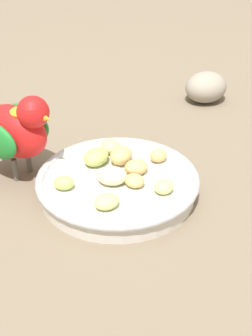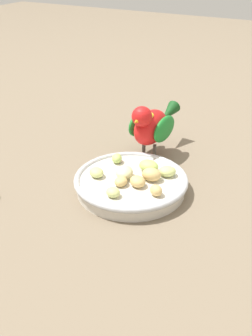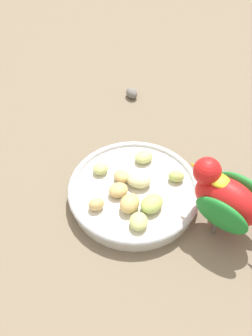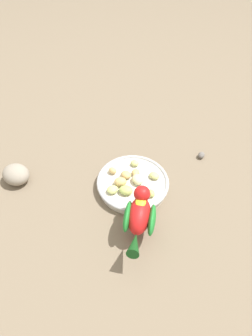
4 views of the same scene
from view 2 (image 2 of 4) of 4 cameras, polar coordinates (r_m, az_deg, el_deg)
name	(u,v)px [view 2 (image 2 of 4)]	position (r m, az deg, el deg)	size (l,w,h in m)	color
ground_plane	(131,190)	(0.80, 0.67, -3.12)	(4.00, 4.00, 0.00)	#756651
feeding_bowl	(129,182)	(0.79, 0.44, -1.92)	(0.22, 0.22, 0.03)	beige
apple_piece_0	(121,182)	(0.76, -0.72, -1.88)	(0.03, 0.02, 0.02)	tan
apple_piece_1	(138,181)	(0.76, 1.61, -1.86)	(0.03, 0.03, 0.02)	tan
apple_piece_2	(125,171)	(0.79, -0.09, -0.48)	(0.04, 0.03, 0.02)	beige
apple_piece_3	(149,166)	(0.81, 3.15, 0.28)	(0.04, 0.03, 0.02)	#B2CC66
apple_piece_4	(156,190)	(0.74, 4.18, -3.11)	(0.03, 0.02, 0.02)	tan
apple_piece_5	(115,193)	(0.73, -1.50, -3.47)	(0.03, 0.02, 0.02)	#C6D17A
apple_piece_6	(96,172)	(0.79, -4.10, -0.61)	(0.03, 0.03, 0.02)	#C6D17A
apple_piece_7	(117,158)	(0.84, -1.26, 1.34)	(0.03, 0.02, 0.02)	#B2CC66
apple_piece_8	(151,174)	(0.78, 3.54, -0.90)	(0.04, 0.03, 0.02)	tan
apple_piece_9	(167,171)	(0.80, 5.72, -0.46)	(0.03, 0.03, 0.02)	#C6D17A
parrot	(152,125)	(0.90, 3.57, 5.98)	(0.09, 0.19, 0.13)	#59544C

